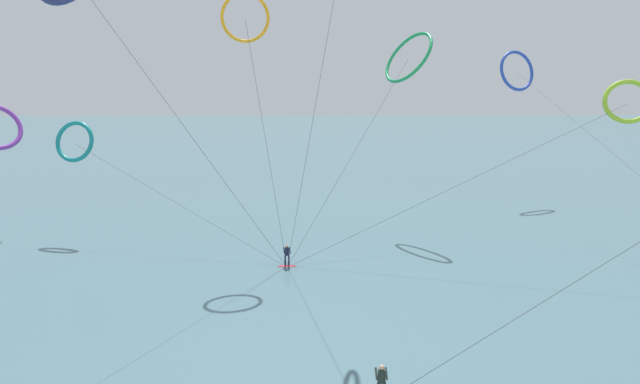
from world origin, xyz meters
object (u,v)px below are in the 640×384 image
object	(u,v)px
surfer_crimson	(287,257)
kite_lime	(627,102)
kite_amber	(245,18)
kite_teal	(75,142)
kite_emerald	(408,57)
kite_cobalt	(517,71)

from	to	relation	value
surfer_crimson	kite_lime	bearing A→B (deg)	168.98
surfer_crimson	kite_amber	size ratio (longest dim) A/B	0.08
kite_amber	kite_teal	bearing A→B (deg)	-27.16
kite_emerald	surfer_crimson	bearing A→B (deg)	-69.16
kite_amber	surfer_crimson	bearing A→B (deg)	118.49
kite_teal	kite_lime	world-z (taller)	kite_lime
kite_cobalt	kite_amber	bearing A→B (deg)	-165.76
kite_amber	kite_cobalt	bearing A→B (deg)	-152.98
surfer_crimson	kite_emerald	distance (m)	22.13
surfer_crimson	kite_emerald	bearing A→B (deg)	-142.58
kite_teal	kite_cobalt	world-z (taller)	kite_cobalt
kite_amber	kite_cobalt	world-z (taller)	kite_amber
kite_teal	kite_cobalt	xyz separation A→B (m)	(44.42, 15.79, 6.30)
kite_cobalt	kite_emerald	world-z (taller)	kite_emerald
kite_teal	kite_lime	distance (m)	44.33
surfer_crimson	kite_teal	bearing A→B (deg)	-37.31
surfer_crimson	kite_emerald	xyz separation A→B (m)	(10.74, 12.30, 14.93)
surfer_crimson	kite_teal	xyz separation A→B (m)	(-18.86, 9.14, 7.62)
kite_cobalt	kite_emerald	bearing A→B (deg)	-161.47
kite_teal	kite_cobalt	bearing A→B (deg)	32.17
kite_amber	kite_lime	bearing A→B (deg)	162.96
kite_amber	kite_emerald	distance (m)	16.33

